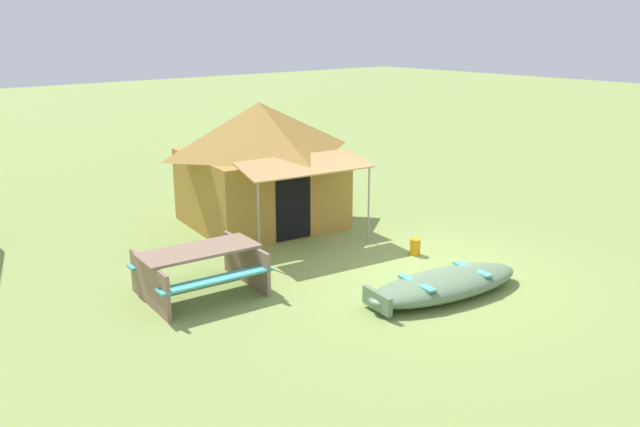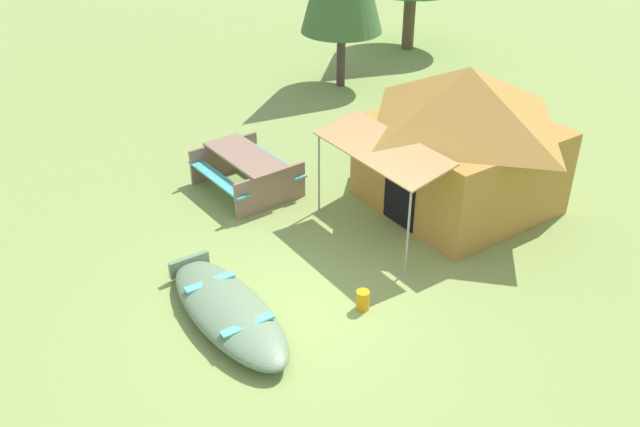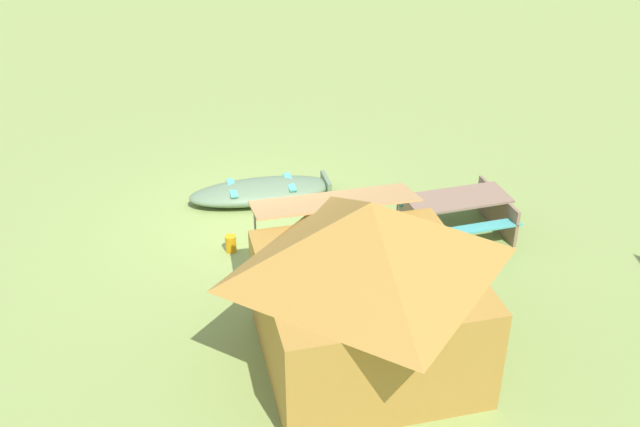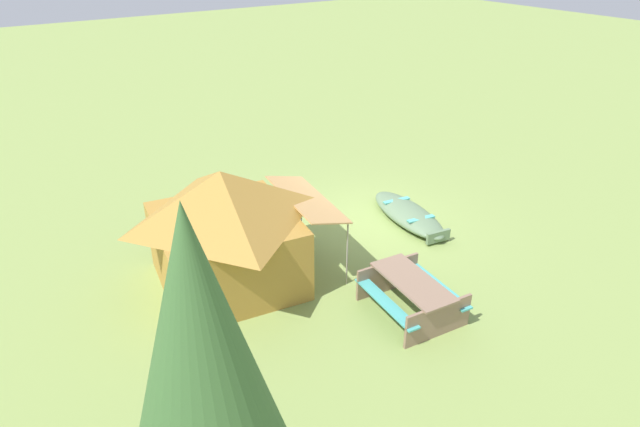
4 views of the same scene
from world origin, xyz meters
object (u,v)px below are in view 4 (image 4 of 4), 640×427
Objects in this scene: beached_rowboat at (408,214)px; picnic_table at (412,292)px; cooler_box at (262,262)px; fuel_can at (334,215)px; pine_tree_back_left at (206,396)px; canvas_cabin_tent at (225,227)px.

picnic_table is at bearing 138.69° from beached_rowboat.
picnic_table is at bearing -150.76° from cooler_box.
beached_rowboat is 9.75× the size of fuel_can.
picnic_table is 0.39× the size of pine_tree_back_left.
cooler_box is (0.04, -0.82, -1.19)m from canvas_cabin_tent.
canvas_cabin_tent is 2.09× the size of picnic_table.
pine_tree_back_left is (-5.91, 3.58, 3.11)m from cooler_box.
picnic_table is 4.10m from fuel_can.
fuel_can is at bearing -42.13° from pine_tree_back_left.
pine_tree_back_left is at bearing 148.80° from cooler_box.
canvas_cabin_tent is 13.54× the size of fuel_can.
picnic_table is (-2.97, -2.51, -0.86)m from canvas_cabin_tent.
beached_rowboat is 3.85m from picnic_table.
pine_tree_back_left is at bearing 126.51° from beached_rowboat.
pine_tree_back_left reaches higher than cooler_box.
fuel_can is (3.98, -0.95, -0.32)m from picnic_table.
cooler_box is at bearing -87.01° from canvas_cabin_tent.
canvas_cabin_tent is at bearing 40.21° from picnic_table.
cooler_box is at bearing 88.21° from beached_rowboat.
fuel_can is at bearing -69.93° from cooler_box.
pine_tree_back_left is (-6.87, 6.21, 3.11)m from fuel_can.
cooler_box is at bearing 29.24° from picnic_table.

